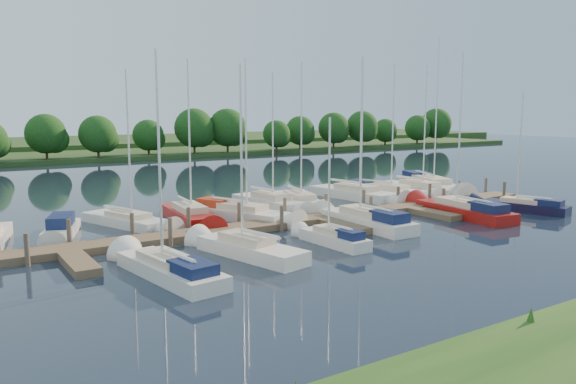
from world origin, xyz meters
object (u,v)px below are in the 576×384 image
motorboat (61,231)px  sailboat_s_2 (333,239)px  dock (323,220)px  sailboat_n_5 (271,205)px

motorboat → sailboat_s_2: (12.27, -10.44, -0.02)m
dock → sailboat_s_2: sailboat_s_2 is taller
dock → sailboat_n_5: 6.66m
dock → motorboat: (-15.34, 5.35, 0.13)m
motorboat → sailboat_n_5: 15.37m
dock → sailboat_s_2: size_ratio=5.43×
sailboat_n_5 → sailboat_s_2: bearing=69.1°
dock → sailboat_n_5: size_ratio=3.76×
motorboat → sailboat_s_2: 16.11m
sailboat_s_2 → sailboat_n_5: bearing=72.9°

